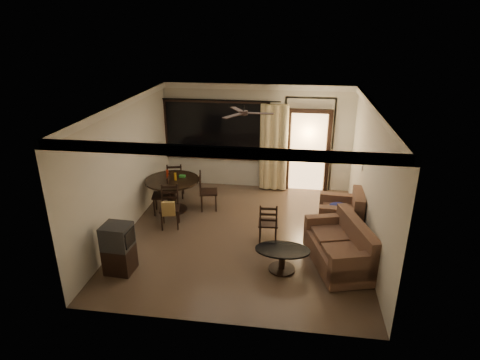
# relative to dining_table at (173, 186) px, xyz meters

# --- Properties ---
(ground) EXTENTS (5.50, 5.50, 0.00)m
(ground) POSITION_rel_dining_table_xyz_m (1.83, -0.96, -0.63)
(ground) COLOR #7F6651
(ground) RESTS_ON ground
(room_shell) EXTENTS (5.50, 6.70, 5.50)m
(room_shell) POSITION_rel_dining_table_xyz_m (2.42, 0.81, 1.20)
(room_shell) COLOR beige
(room_shell) RESTS_ON ground
(dining_table) EXTENTS (1.28, 1.28, 1.02)m
(dining_table) POSITION_rel_dining_table_xyz_m (0.00, 0.00, 0.00)
(dining_table) COLOR black
(dining_table) RESTS_ON ground
(dining_chair_west) EXTENTS (0.50, 0.50, 0.95)m
(dining_chair_west) POSITION_rel_dining_table_xyz_m (-0.21, -0.18, -0.35)
(dining_chair_west) COLOR black
(dining_chair_west) RESTS_ON ground
(dining_chair_east) EXTENTS (0.50, 0.50, 0.95)m
(dining_chair_east) POSITION_rel_dining_table_xyz_m (0.82, 0.17, -0.35)
(dining_chair_east) COLOR black
(dining_chair_east) RESTS_ON ground
(dining_chair_south) EXTENTS (0.50, 0.54, 0.95)m
(dining_chair_south) POSITION_rel_dining_table_xyz_m (0.18, -0.84, -0.32)
(dining_chair_south) COLOR black
(dining_chair_south) RESTS_ON ground
(dining_chair_north) EXTENTS (0.50, 0.50, 0.95)m
(dining_chair_north) POSITION_rel_dining_table_xyz_m (-0.17, 0.77, -0.35)
(dining_chair_north) COLOR black
(dining_chair_north) RESTS_ON ground
(tv_cabinet) EXTENTS (0.52, 0.47, 0.94)m
(tv_cabinet) POSITION_rel_dining_table_xyz_m (-0.22, -2.60, -0.16)
(tv_cabinet) COLOR black
(tv_cabinet) RESTS_ON ground
(sofa) EXTENTS (1.26, 1.79, 0.86)m
(sofa) POSITION_rel_dining_table_xyz_m (3.79, -1.83, -0.28)
(sofa) COLOR #3F1F1D
(sofa) RESTS_ON ground
(armchair) EXTENTS (0.97, 0.97, 0.91)m
(armchair) POSITION_rel_dining_table_xyz_m (3.93, -0.50, -0.25)
(armchair) COLOR #3F1F1D
(armchair) RESTS_ON ground
(coffee_table) EXTENTS (1.00, 0.60, 0.44)m
(coffee_table) POSITION_rel_dining_table_xyz_m (2.71, -2.16, -0.34)
(coffee_table) COLOR black
(coffee_table) RESTS_ON ground
(side_chair) EXTENTS (0.42, 0.42, 0.90)m
(side_chair) POSITION_rel_dining_table_xyz_m (2.37, -1.18, -0.36)
(side_chair) COLOR black
(side_chair) RESTS_ON ground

